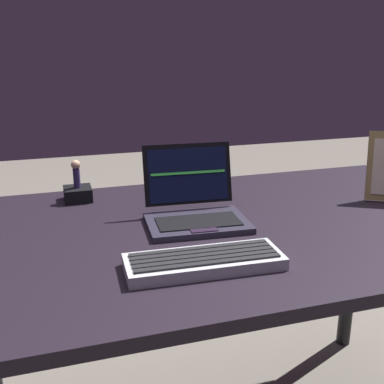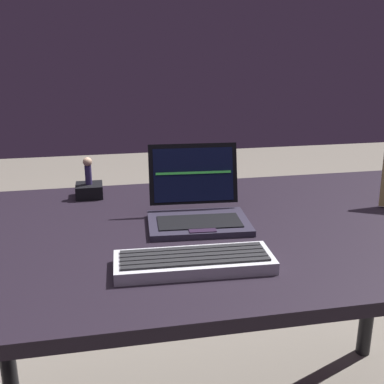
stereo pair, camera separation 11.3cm
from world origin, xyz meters
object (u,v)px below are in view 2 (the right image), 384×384
at_px(laptop_front, 197,208).
at_px(external_keyboard, 194,262).
at_px(figurine, 88,169).
at_px(figurine_stand, 89,190).

height_order(laptop_front, external_keyboard, laptop_front).
bearing_deg(figurine, figurine_stand, -90.00).
height_order(external_keyboard, figurine, figurine).
bearing_deg(external_keyboard, laptop_front, 76.92).
distance_m(laptop_front, external_keyboard, 0.26).
bearing_deg(external_keyboard, figurine, 112.26).
bearing_deg(figurine_stand, external_keyboard, -67.74).
relative_size(external_keyboard, figurine, 4.04).
xyz_separation_m(external_keyboard, figurine_stand, (-0.21, 0.52, 0.01)).
bearing_deg(figurine_stand, figurine, 90.00).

